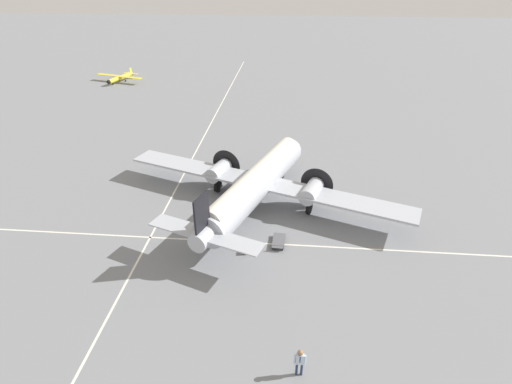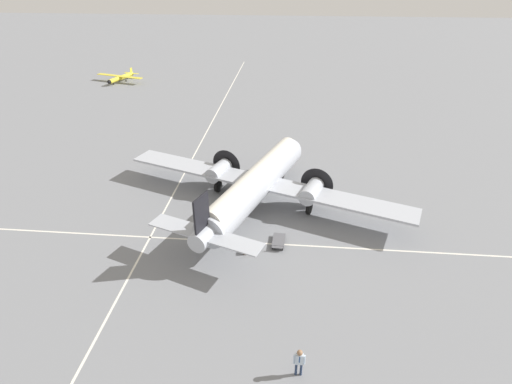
{
  "view_description": "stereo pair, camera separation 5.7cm",
  "coord_description": "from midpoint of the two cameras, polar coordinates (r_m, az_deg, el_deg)",
  "views": [
    {
      "loc": [
        29.84,
        2.62,
        18.88
      ],
      "look_at": [
        0.0,
        0.0,
        1.65
      ],
      "focal_mm": 28.0,
      "sensor_mm": 36.0,
      "label": 1
    },
    {
      "loc": [
        29.84,
        2.68,
        18.88
      ],
      "look_at": [
        0.0,
        0.0,
        1.65
      ],
      "focal_mm": 28.0,
      "sensor_mm": 36.0,
      "label": 2
    }
  ],
  "objects": [
    {
      "name": "apron_line_eastwest",
      "position": [
        36.87,
        -12.41,
        -1.67
      ],
      "size": [
        120.0,
        0.16,
        0.01
      ],
      "color": "silver",
      "rests_on": "ground_plane"
    },
    {
      "name": "baggage_cart",
      "position": [
        31.03,
        3.3,
        -7.0
      ],
      "size": [
        1.99,
        1.04,
        0.56
      ],
      "rotation": [
        0.0,
        0.0,
        3.09
      ],
      "color": "#56565B",
      "rests_on": "ground_plane"
    },
    {
      "name": "apron_line_northsouth",
      "position": [
        31.26,
        -0.78,
        -7.25
      ],
      "size": [
        0.16,
        120.0,
        0.01
      ],
      "color": "silver",
      "rests_on": "ground_plane"
    },
    {
      "name": "ground_plane",
      "position": [
        35.41,
        0.05,
        -2.32
      ],
      "size": [
        300.0,
        300.0,
        0.0
      ],
      "primitive_type": "plane",
      "color": "slate"
    },
    {
      "name": "light_aircraft_distant",
      "position": [
        79.4,
        -18.8,
        15.22
      ],
      "size": [
        7.13,
        9.34,
        1.85
      ],
      "rotation": [
        0.0,
        0.0,
        6.0
      ],
      "color": "yellow",
      "rests_on": "ground_plane"
    },
    {
      "name": "airliner_main",
      "position": [
        34.47,
        0.34,
        1.54
      ],
      "size": [
        18.62,
        25.87,
        5.74
      ],
      "rotation": [
        0.0,
        0.0,
        2.79
      ],
      "color": "#ADB2BC",
      "rests_on": "ground_plane"
    },
    {
      "name": "crew_foreground",
      "position": [
        22.38,
        6.27,
        -22.77
      ],
      "size": [
        0.3,
        0.64,
        1.87
      ],
      "rotation": [
        0.0,
        0.0,
        -1.55
      ],
      "color": "navy",
      "rests_on": "ground_plane"
    },
    {
      "name": "suitcase_near_door",
      "position": [
        30.09,
        -1.54,
        -8.41
      ],
      "size": [
        0.42,
        0.19,
        0.5
      ],
      "color": "#47331E",
      "rests_on": "ground_plane"
    }
  ]
}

